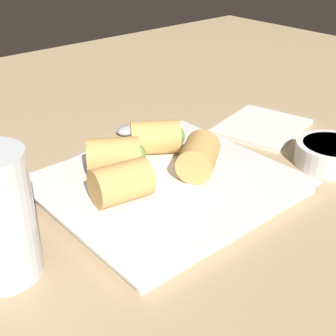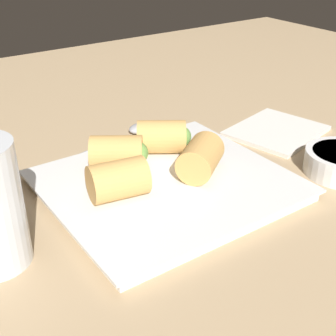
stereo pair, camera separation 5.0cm
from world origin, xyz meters
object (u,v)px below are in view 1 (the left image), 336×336
dipping_bowl_near (331,153)px  spoon (118,135)px  serving_plate (168,186)px  napkin (262,127)px

dipping_bowl_near → spoon: dipping_bowl_near is taller
serving_plate → spoon: (-4.39, -16.22, -0.19)cm
serving_plate → napkin: 23.66cm
dipping_bowl_near → napkin: size_ratio=0.60×
dipping_bowl_near → spoon: size_ratio=0.49×
serving_plate → dipping_bowl_near: 22.51cm
napkin → spoon: bearing=-31.5°
dipping_bowl_near → napkin: dipping_bowl_near is taller
serving_plate → spoon: size_ratio=1.43×
dipping_bowl_near → napkin: 13.64cm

